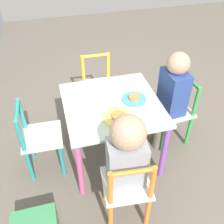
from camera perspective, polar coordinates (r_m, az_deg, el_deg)
ground_plane at (r=2.02m, az=0.00°, el=-9.01°), size 6.00×6.00×0.00m
kids_table at (r=1.73m, az=0.00°, el=0.10°), size 0.61×0.61×0.48m
chair_orange at (r=1.51m, az=3.27°, el=-16.37°), size 0.28×0.28×0.54m
chair_green at (r=2.01m, az=13.42°, el=0.02°), size 0.28×0.28×0.54m
chair_yellow at (r=2.21m, az=-3.01°, el=5.20°), size 0.27×0.27×0.54m
chair_teal at (r=1.81m, az=-15.61°, el=-5.76°), size 0.27×0.27×0.54m
child_left at (r=1.39m, az=3.05°, el=-9.77°), size 0.23×0.21×0.75m
child_front at (r=1.87m, az=12.64°, el=3.90°), size 0.21×0.22×0.76m
plate_left at (r=1.57m, az=1.40°, el=-1.08°), size 0.19×0.19×0.03m
plate_front at (r=1.71m, az=4.80°, el=2.91°), size 0.16×0.16×0.03m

